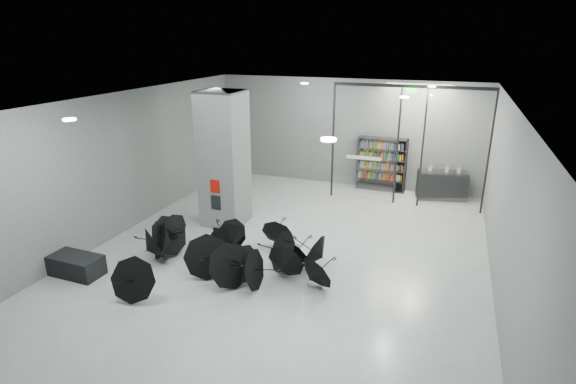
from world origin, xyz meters
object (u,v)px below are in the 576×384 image
(shop_counter, at_px, (442,185))
(umbrella_cluster, at_px, (224,257))
(bookshelf, at_px, (381,164))
(column, at_px, (224,159))
(bench, at_px, (72,264))

(shop_counter, xyz_separation_m, umbrella_cluster, (-4.80, -7.16, -0.18))
(bookshelf, distance_m, umbrella_cluster, 7.89)
(column, distance_m, bookshelf, 6.25)
(column, height_order, shop_counter, column)
(umbrella_cluster, bearing_deg, bench, -155.73)
(bookshelf, xyz_separation_m, shop_counter, (2.18, -0.25, -0.49))
(shop_counter, distance_m, umbrella_cluster, 8.63)
(bench, distance_m, umbrella_cluster, 3.64)
(bench, bearing_deg, bookshelf, 57.70)
(shop_counter, bearing_deg, umbrella_cluster, -136.65)
(column, relative_size, umbrella_cluster, 0.72)
(umbrella_cluster, bearing_deg, bookshelf, 70.51)
(column, xyz_separation_m, umbrella_cluster, (1.31, -2.66, -1.69))
(bookshelf, bearing_deg, shop_counter, -5.57)
(shop_counter, bearing_deg, bench, -145.97)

